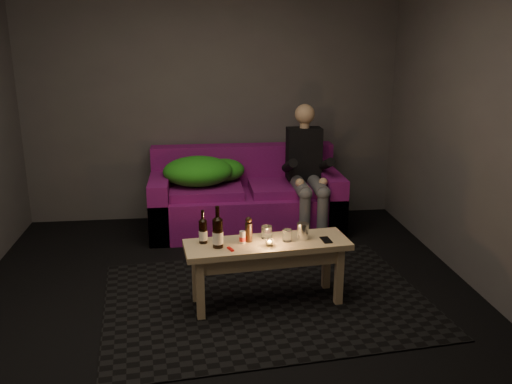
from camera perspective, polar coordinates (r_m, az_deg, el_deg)
floor at (r=4.11m, az=-2.94°, el=-12.56°), size 4.50×4.50×0.00m
room at (r=4.08m, az=-3.73°, el=11.52°), size 4.50×4.50×4.50m
rug at (r=4.28m, az=1.06°, el=-11.21°), size 2.61×2.02×0.01m
sofa at (r=5.69m, az=-1.13°, el=-0.87°), size 1.95×0.88×0.84m
green_blanket at (r=5.57m, az=-5.68°, el=2.18°), size 0.86×0.58×0.29m
person at (r=5.53m, az=5.36°, el=2.54°), size 0.35×0.81×1.30m
coffee_table at (r=4.06m, az=1.19°, el=-6.45°), size 1.26×0.51×0.50m
beer_bottle_a at (r=4.00m, az=-5.60°, el=-4.10°), size 0.06×0.06×0.25m
beer_bottle_b at (r=3.90m, az=-4.05°, el=-4.25°), size 0.08×0.08×0.31m
salt_shaker at (r=3.99m, az=-1.44°, el=-4.77°), size 0.05×0.05×0.09m
pepper_mill at (r=4.01m, az=-0.78°, el=-4.26°), size 0.07×0.07×0.14m
tumbler_back at (r=4.08m, az=1.14°, el=-4.26°), size 0.09×0.09×0.10m
tealight at (r=3.95m, az=1.44°, el=-5.37°), size 0.06×0.06×0.04m
tumbler_front at (r=4.03m, az=3.31°, el=-4.58°), size 0.08×0.08×0.09m
steel_cup at (r=4.08m, az=4.93°, el=-4.12°), size 0.10×0.10×0.12m
smartphone at (r=4.09m, az=7.38°, el=-5.03°), size 0.07×0.14×0.01m
red_lighter at (r=3.88m, az=-2.70°, el=-6.02°), size 0.05×0.08×0.01m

